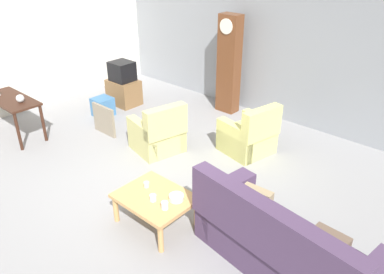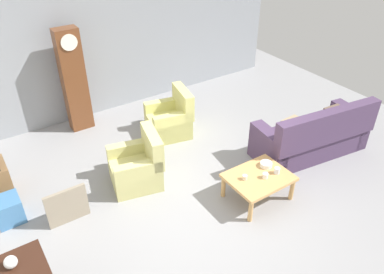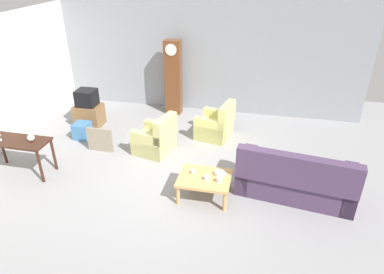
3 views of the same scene
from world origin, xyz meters
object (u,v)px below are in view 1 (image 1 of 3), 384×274
Objects in this scene: bowl_white_stacked at (176,197)px; armchair_olive_near at (158,135)px; cup_cream_tall at (146,185)px; tv_stand_cabinet at (124,92)px; coffee_table_wood at (155,200)px; couch_floral at (281,246)px; grandfather_clock at (229,65)px; storage_box_blue at (103,107)px; cup_white_porcelain at (153,198)px; glass_dome_cloche at (20,98)px; cup_blue_rimmed at (165,205)px; framed_picture_leaning at (104,120)px; console_table_dark at (12,104)px; armchair_olive_far at (249,137)px; tv_crt at (122,71)px.

armchair_olive_near is at bearing 142.74° from bowl_white_stacked.
cup_cream_tall is at bearing -173.04° from bowl_white_stacked.
coffee_table_wood is at bearing -33.78° from tv_stand_cabinet.
grandfather_clock reaches higher than couch_floral.
storage_box_blue is 3.93m from bowl_white_stacked.
cup_cream_tall is at bearing -170.86° from couch_floral.
cup_white_porcelain is at bearing -164.24° from couch_floral.
cup_cream_tall is (1.15, -1.31, 0.16)m from armchair_olive_near.
glass_dome_cloche is at bearing -178.69° from bowl_white_stacked.
cup_cream_tall is (3.12, -1.58, 0.27)m from storage_box_blue.
armchair_olive_near is 10.85× the size of cup_white_porcelain.
cup_blue_rimmed is at bearing -32.85° from tv_stand_cabinet.
grandfather_clock is 4.08m from glass_dome_cloche.
bowl_white_stacked is at bearing 6.96° from cup_cream_tall.
cup_cream_tall is at bearing 0.46° from glass_dome_cloche.
cup_cream_tall is (1.32, -3.55, -0.56)m from grandfather_clock.
cup_cream_tall is at bearing 164.37° from coffee_table_wood.
cup_blue_rimmed is 0.53m from cup_cream_tall.
grandfather_clock is 3.83m from cup_cream_tall.
framed_picture_leaning is (-1.25, -0.23, -0.02)m from armchair_olive_near.
console_table_dark is 3.60m from cup_cream_tall.
bowl_white_stacked is at bearing -79.37° from armchair_olive_far.
armchair_olive_near is 1.57× the size of framed_picture_leaning.
cup_white_porcelain is at bearing -34.30° from tv_crt.
console_table_dark is 14.97× the size of cup_white_porcelain.
cup_white_porcelain is (3.57, -2.43, 0.19)m from tv_stand_cabinet.
tv_stand_cabinet reaches higher than coffee_table_wood.
grandfather_clock reaches higher than tv_stand_cabinet.
cup_cream_tall is at bearing 152.70° from cup_white_porcelain.
console_table_dark is 2.38m from tv_crt.
tv_crt is 6.14× the size of cup_cream_tall.
tv_stand_cabinet reaches higher than cup_blue_rimmed.
console_table_dark is 4.09m from bowl_white_stacked.
couch_floral is 1.64m from cup_white_porcelain.
couch_floral reaches higher than armchair_olive_far.
storage_box_blue is 1.73m from glass_dome_cloche.
framed_picture_leaning is (1.19, 1.15, -0.36)m from console_table_dark.
armchair_olive_near reaches higher than coffee_table_wood.
cup_cream_tall is at bearing 1.08° from console_table_dark.
storage_box_blue is at bearing 172.24° from armchair_olive_near.
coffee_table_wood reaches higher than storage_box_blue.
glass_dome_cloche is at bearing -145.04° from armchair_olive_far.
couch_floral is 1.67m from coffee_table_wood.
cup_white_porcelain is (1.61, -3.69, -0.56)m from grandfather_clock.
couch_floral is 1.07× the size of grandfather_clock.
cup_cream_tall is at bearing -34.85° from tv_stand_cabinet.
tv_stand_cabinet is at bearing 149.46° from bowl_white_stacked.
armchair_olive_near is at bearing 131.34° from cup_cream_tall.
armchair_olive_far reaches higher than cup_blue_rimmed.
framed_picture_leaning is at bearing -153.51° from armchair_olive_far.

